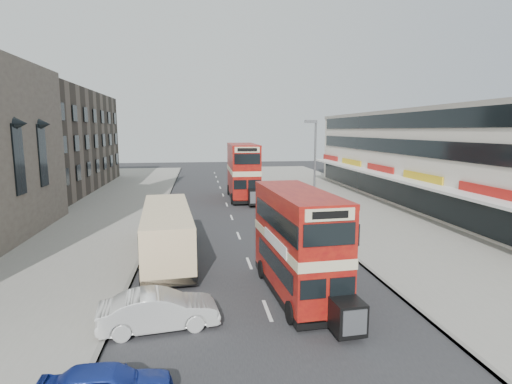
{
  "coord_description": "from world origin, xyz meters",
  "views": [
    {
      "loc": [
        -2.67,
        -13.44,
        7.36
      ],
      "look_at": [
        0.09,
        5.92,
        4.34
      ],
      "focal_mm": 28.34,
      "sensor_mm": 36.0,
      "label": 1
    }
  ],
  "objects_px": {
    "car_left_front": "(159,310)",
    "car_right_c": "(264,187)",
    "bus_main": "(298,243)",
    "coach": "(167,231)",
    "car_right_a": "(301,218)",
    "street_lamp": "(314,162)",
    "cyclist": "(277,203)",
    "car_right_b": "(288,204)",
    "bus_second": "(243,171)",
    "pedestrian_near": "(345,218)"
  },
  "relations": [
    {
      "from": "street_lamp",
      "to": "cyclist",
      "type": "height_order",
      "value": "street_lamp"
    },
    {
      "from": "coach",
      "to": "cyclist",
      "type": "distance_m",
      "value": 15.25
    },
    {
      "from": "pedestrian_near",
      "to": "bus_second",
      "type": "bearing_deg",
      "value": -94.1
    },
    {
      "from": "bus_main",
      "to": "coach",
      "type": "relative_size",
      "value": 0.8
    },
    {
      "from": "car_left_front",
      "to": "car_right_a",
      "type": "xyz_separation_m",
      "value": [
        9.26,
        15.07,
        -0.05
      ]
    },
    {
      "from": "street_lamp",
      "to": "bus_main",
      "type": "xyz_separation_m",
      "value": [
        -4.91,
        -14.55,
        -2.37
      ]
    },
    {
      "from": "street_lamp",
      "to": "car_right_a",
      "type": "height_order",
      "value": "street_lamp"
    },
    {
      "from": "car_right_c",
      "to": "bus_main",
      "type": "bearing_deg",
      "value": -8.84
    },
    {
      "from": "bus_main",
      "to": "car_right_b",
      "type": "bearing_deg",
      "value": -105.44
    },
    {
      "from": "bus_main",
      "to": "car_right_c",
      "type": "height_order",
      "value": "bus_main"
    },
    {
      "from": "street_lamp",
      "to": "bus_main",
      "type": "bearing_deg",
      "value": -108.64
    },
    {
      "from": "coach",
      "to": "car_right_c",
      "type": "bearing_deg",
      "value": 63.31
    },
    {
      "from": "coach",
      "to": "car_left_front",
      "type": "relative_size",
      "value": 2.39
    },
    {
      "from": "coach",
      "to": "car_right_a",
      "type": "bearing_deg",
      "value": 29.29
    },
    {
      "from": "street_lamp",
      "to": "cyclist",
      "type": "bearing_deg",
      "value": 118.69
    },
    {
      "from": "bus_main",
      "to": "pedestrian_near",
      "type": "xyz_separation_m",
      "value": [
        6.0,
        10.26,
        -1.31
      ]
    },
    {
      "from": "coach",
      "to": "cyclist",
      "type": "bearing_deg",
      "value": 49.47
    },
    {
      "from": "bus_second",
      "to": "street_lamp",
      "type": "bearing_deg",
      "value": 112.52
    },
    {
      "from": "coach",
      "to": "car_left_front",
      "type": "height_order",
      "value": "coach"
    },
    {
      "from": "bus_second",
      "to": "cyclist",
      "type": "xyz_separation_m",
      "value": [
        2.3,
        -7.27,
        -2.22
      ]
    },
    {
      "from": "car_right_a",
      "to": "coach",
      "type": "bearing_deg",
      "value": -58.62
    },
    {
      "from": "street_lamp",
      "to": "car_left_front",
      "type": "height_order",
      "value": "street_lamp"
    },
    {
      "from": "coach",
      "to": "car_right_a",
      "type": "height_order",
      "value": "coach"
    },
    {
      "from": "street_lamp",
      "to": "coach",
      "type": "bearing_deg",
      "value": -143.02
    },
    {
      "from": "car_left_front",
      "to": "car_right_a",
      "type": "height_order",
      "value": "car_left_front"
    },
    {
      "from": "car_left_front",
      "to": "car_right_c",
      "type": "height_order",
      "value": "car_left_front"
    },
    {
      "from": "bus_main",
      "to": "car_right_b",
      "type": "height_order",
      "value": "bus_main"
    },
    {
      "from": "bus_main",
      "to": "cyclist",
      "type": "distance_m",
      "value": 18.84
    },
    {
      "from": "bus_main",
      "to": "car_left_front",
      "type": "distance_m",
      "value": 6.54
    },
    {
      "from": "car_right_a",
      "to": "car_right_b",
      "type": "relative_size",
      "value": 1.09
    },
    {
      "from": "bus_main",
      "to": "car_right_c",
      "type": "distance_m",
      "value": 30.24
    },
    {
      "from": "street_lamp",
      "to": "coach",
      "type": "relative_size",
      "value": 0.78
    },
    {
      "from": "street_lamp",
      "to": "cyclist",
      "type": "distance_m",
      "value": 6.1
    },
    {
      "from": "bus_second",
      "to": "car_right_a",
      "type": "height_order",
      "value": "bus_second"
    },
    {
      "from": "car_left_front",
      "to": "car_right_c",
      "type": "distance_m",
      "value": 33.65
    },
    {
      "from": "street_lamp",
      "to": "car_right_c",
      "type": "xyz_separation_m",
      "value": [
        -1.55,
        15.45,
        -4.11
      ]
    },
    {
      "from": "cyclist",
      "to": "car_right_a",
      "type": "bearing_deg",
      "value": -79.26
    },
    {
      "from": "street_lamp",
      "to": "bus_second",
      "type": "bearing_deg",
      "value": 111.74
    },
    {
      "from": "bus_main",
      "to": "pedestrian_near",
      "type": "relative_size",
      "value": 4.4
    },
    {
      "from": "pedestrian_near",
      "to": "car_right_a",
      "type": "bearing_deg",
      "value": -67.11
    },
    {
      "from": "bus_main",
      "to": "car_right_c",
      "type": "relative_size",
      "value": 2.11
    },
    {
      "from": "cyclist",
      "to": "car_left_front",
      "type": "bearing_deg",
      "value": -108.33
    },
    {
      "from": "car_right_c",
      "to": "car_right_b",
      "type": "bearing_deg",
      "value": -0.1
    },
    {
      "from": "car_right_b",
      "to": "car_right_c",
      "type": "xyz_separation_m",
      "value": [
        -0.46,
        11.16,
        0.09
      ]
    },
    {
      "from": "car_right_c",
      "to": "cyclist",
      "type": "distance_m",
      "value": 11.44
    },
    {
      "from": "street_lamp",
      "to": "cyclist",
      "type": "relative_size",
      "value": 3.59
    },
    {
      "from": "street_lamp",
      "to": "bus_main",
      "type": "height_order",
      "value": "street_lamp"
    },
    {
      "from": "street_lamp",
      "to": "car_right_a",
      "type": "xyz_separation_m",
      "value": [
        -1.5,
        -1.84,
        -4.12
      ]
    },
    {
      "from": "bus_second",
      "to": "car_left_front",
      "type": "distance_m",
      "value": 28.99
    },
    {
      "from": "car_left_front",
      "to": "car_right_c",
      "type": "relative_size",
      "value": 1.1
    }
  ]
}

